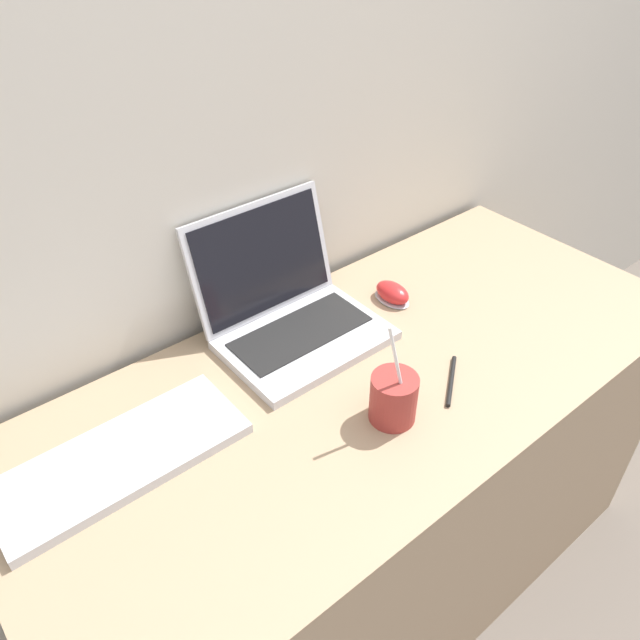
% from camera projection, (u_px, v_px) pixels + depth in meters
% --- Properties ---
extents(wall_back, '(7.00, 0.04, 2.50)m').
position_uv_depth(wall_back, '(250.00, 58.00, 1.13)').
color(wall_back, silver).
rests_on(wall_back, ground_plane).
extents(desk, '(1.44, 0.63, 0.74)m').
position_uv_depth(desk, '(362.00, 488.00, 1.45)').
color(desk, tan).
rests_on(desk, ground_plane).
extents(laptop, '(0.33, 0.30, 0.25)m').
position_uv_depth(laptop, '(289.00, 309.00, 1.29)').
color(laptop, silver).
rests_on(laptop, desk).
extents(drink_cup, '(0.08, 0.08, 0.22)m').
position_uv_depth(drink_cup, '(394.00, 397.00, 1.09)').
color(drink_cup, '#9E332D').
rests_on(drink_cup, desk).
extents(computer_mouse, '(0.06, 0.09, 0.04)m').
position_uv_depth(computer_mouse, '(392.00, 293.00, 1.40)').
color(computer_mouse, '#B2B2B7').
rests_on(computer_mouse, desk).
extents(external_keyboard, '(0.42, 0.17, 0.02)m').
position_uv_depth(external_keyboard, '(121.00, 459.00, 1.04)').
color(external_keyboard, silver).
rests_on(external_keyboard, desk).
extents(pen, '(0.12, 0.09, 0.01)m').
position_uv_depth(pen, '(451.00, 381.00, 1.19)').
color(pen, black).
rests_on(pen, desk).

